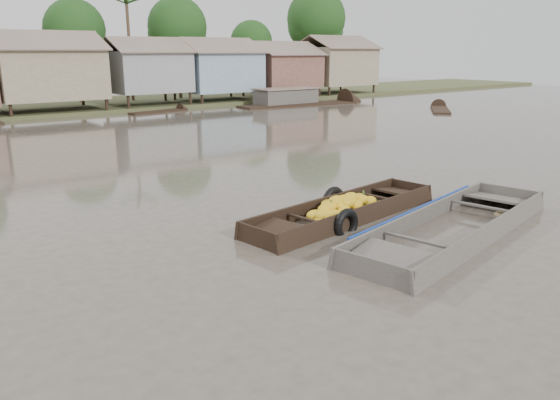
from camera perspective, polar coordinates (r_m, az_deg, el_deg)
ground at (r=12.59m, az=3.21°, el=-3.69°), size 120.00×120.00×0.00m
riverbank at (r=42.27m, az=-23.38°, el=12.73°), size 120.00×12.47×10.22m
banana_boat at (r=13.83m, az=6.56°, el=-1.19°), size 6.27×2.22×0.88m
viewer_boat at (r=13.29m, az=17.62°, el=-3.12°), size 7.53×3.29×0.59m
distant_boats at (r=39.49m, az=-5.69°, el=9.59°), size 47.15×14.69×1.38m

